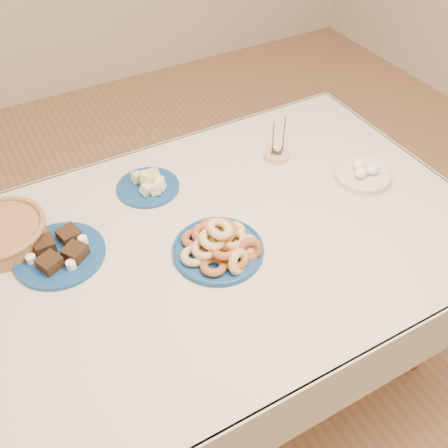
{
  "coord_description": "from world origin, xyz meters",
  "views": [
    {
      "loc": [
        -0.51,
        -0.97,
        1.87
      ],
      "look_at": [
        0.0,
        -0.05,
        0.85
      ],
      "focal_mm": 40.0,
      "sensor_mm": 36.0,
      "label": 1
    }
  ],
  "objects": [
    {
      "name": "ground",
      "position": [
        0.0,
        0.0,
        0.0
      ],
      "size": [
        5.0,
        5.0,
        0.0
      ],
      "primitive_type": "plane",
      "color": "#946846",
      "rests_on": "ground"
    },
    {
      "name": "dining_table",
      "position": [
        0.0,
        0.0,
        0.64
      ],
      "size": [
        1.71,
        1.11,
        0.75
      ],
      "color": "brown",
      "rests_on": "ground"
    },
    {
      "name": "donut_platter",
      "position": [
        -0.02,
        -0.06,
        0.78
      ],
      "size": [
        0.35,
        0.35,
        0.13
      ],
      "rotation": [
        0.0,
        0.0,
        0.31
      ],
      "color": "navy",
      "rests_on": "dining_table"
    },
    {
      "name": "melon_plate",
      "position": [
        -0.09,
        0.32,
        0.77
      ],
      "size": [
        0.23,
        0.23,
        0.08
      ],
      "rotation": [
        0.0,
        0.0,
        0.05
      ],
      "color": "navy",
      "rests_on": "dining_table"
    },
    {
      "name": "brownie_plate",
      "position": [
        -0.45,
        0.16,
        0.77
      ],
      "size": [
        0.33,
        0.33,
        0.05
      ],
      "rotation": [
        0.0,
        0.0,
        0.22
      ],
      "color": "navy",
      "rests_on": "dining_table"
    },
    {
      "name": "wicker_basket",
      "position": [
        -0.59,
        0.3,
        0.79
      ],
      "size": [
        0.36,
        0.36,
        0.07
      ],
      "rotation": [
        0.0,
        0.0,
        0.33
      ],
      "color": "brown",
      "rests_on": "dining_table"
    },
    {
      "name": "candle_holder",
      "position": [
        0.4,
        0.26,
        0.77
      ],
      "size": [
        0.11,
        0.11,
        0.16
      ],
      "rotation": [
        0.0,
        0.0,
        0.19
      ],
      "color": "tan",
      "rests_on": "dining_table"
    },
    {
      "name": "egg_bowl",
      "position": [
        0.59,
        0.0,
        0.77
      ],
      "size": [
        0.23,
        0.23,
        0.07
      ],
      "rotation": [
        0.0,
        0.0,
        0.15
      ],
      "color": "beige",
      "rests_on": "dining_table"
    }
  ]
}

